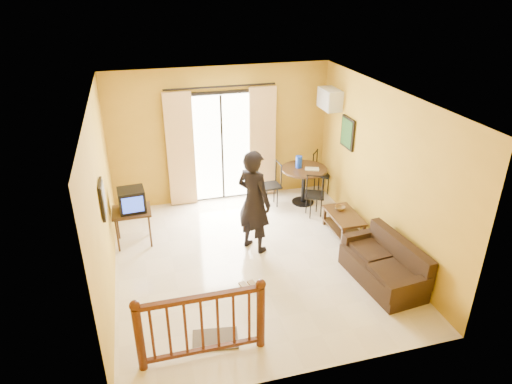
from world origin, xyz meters
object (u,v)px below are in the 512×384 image
object	(u,v)px
television	(132,200)
standing_person	(254,202)
dining_table	(304,176)
coffee_table	(344,221)
sofa	(385,266)

from	to	relation	value
television	standing_person	bearing A→B (deg)	-24.08
television	dining_table	bearing A→B (deg)	7.51
coffee_table	sofa	world-z (taller)	sofa
coffee_table	standing_person	world-z (taller)	standing_person
coffee_table	sofa	bearing A→B (deg)	-90.09
television	coffee_table	xyz separation A→B (m)	(3.72, -0.69, -0.59)
dining_table	standing_person	size ratio (longest dim) A/B	0.51
television	sofa	xyz separation A→B (m)	(3.72, -2.20, -0.58)
standing_person	television	bearing A→B (deg)	34.23
standing_person	sofa	bearing A→B (deg)	-166.30
dining_table	coffee_table	bearing A→B (deg)	-78.88
coffee_table	sofa	distance (m)	1.51
television	coffee_table	bearing A→B (deg)	-14.56
coffee_table	standing_person	size ratio (longest dim) A/B	0.50
dining_table	television	bearing A→B (deg)	-168.41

